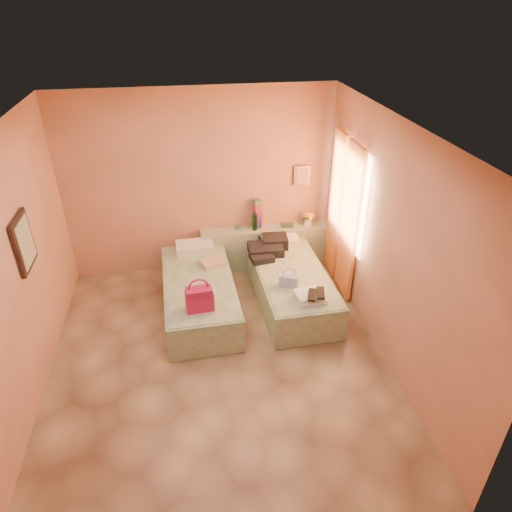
{
  "coord_description": "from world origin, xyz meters",
  "views": [
    {
      "loc": [
        -0.25,
        -4.17,
        3.94
      ],
      "look_at": [
        0.61,
        0.85,
        0.91
      ],
      "focal_mm": 32.0,
      "sensor_mm": 36.0,
      "label": 1
    }
  ],
  "objects": [
    {
      "name": "water_bottle",
      "position": [
        0.8,
        2.09,
        0.79
      ],
      "size": [
        0.09,
        0.09,
        0.28
      ],
      "primitive_type": "cylinder",
      "rotation": [
        0.0,
        0.0,
        0.23
      ],
      "color": "#133519",
      "rests_on": "headboard_ledge"
    },
    {
      "name": "blue_handbag",
      "position": [
        1.02,
        0.7,
        0.58
      ],
      "size": [
        0.27,
        0.18,
        0.16
      ],
      "primitive_type": "cube",
      "rotation": [
        0.0,
        0.0,
        -0.35
      ],
      "color": "#4557A6",
      "rests_on": "bed_right"
    },
    {
      "name": "room_walls",
      "position": [
        0.21,
        0.57,
        1.79
      ],
      "size": [
        4.02,
        4.51,
        2.81
      ],
      "color": "#EB987D",
      "rests_on": "ground"
    },
    {
      "name": "green_book",
      "position": [
        1.33,
        2.12,
        0.67
      ],
      "size": [
        0.2,
        0.16,
        0.03
      ],
      "primitive_type": "cube",
      "rotation": [
        0.0,
        0.0,
        -0.15
      ],
      "color": "#2A4F2E",
      "rests_on": "headboard_ledge"
    },
    {
      "name": "headboard_ledge",
      "position": [
        0.98,
        2.1,
        0.33
      ],
      "size": [
        2.05,
        0.3,
        0.65
      ],
      "primitive_type": "cube",
      "color": "#9AA98A",
      "rests_on": "ground"
    },
    {
      "name": "flower_vase",
      "position": [
        1.66,
        2.1,
        0.78
      ],
      "size": [
        0.26,
        0.26,
        0.27
      ],
      "primitive_type": "cube",
      "rotation": [
        0.0,
        0.0,
        -0.3
      ],
      "color": "white",
      "rests_on": "headboard_ledge"
    },
    {
      "name": "khaki_garment",
      "position": [
        0.07,
        1.41,
        0.53
      ],
      "size": [
        0.38,
        0.34,
        0.05
      ],
      "primitive_type": "cube",
      "rotation": [
        0.0,
        0.0,
        0.34
      ],
      "color": "tan",
      "rests_on": "bed_left"
    },
    {
      "name": "towel_stack",
      "position": [
        1.22,
        0.34,
        0.55
      ],
      "size": [
        0.38,
        0.33,
        0.1
      ],
      "primitive_type": "cube",
      "rotation": [
        0.0,
        0.0,
        0.1
      ],
      "color": "silver",
      "rests_on": "bed_right"
    },
    {
      "name": "sandal_pair",
      "position": [
        1.28,
        0.29,
        0.61
      ],
      "size": [
        0.27,
        0.31,
        0.03
      ],
      "primitive_type": "cube",
      "rotation": [
        0.0,
        0.0,
        -0.34
      ],
      "color": "black",
      "rests_on": "towel_stack"
    },
    {
      "name": "small_dish",
      "position": [
        0.54,
        2.16,
        0.66
      ],
      "size": [
        0.14,
        0.14,
        0.03
      ],
      "primitive_type": "cylinder",
      "rotation": [
        0.0,
        0.0,
        0.3
      ],
      "color": "#437C59",
      "rests_on": "headboard_ledge"
    },
    {
      "name": "clothes_pile",
      "position": [
        0.92,
        1.6,
        0.58
      ],
      "size": [
        0.55,
        0.55,
        0.17
      ],
      "primitive_type": "cube",
      "rotation": [
        0.0,
        0.0,
        0.0
      ],
      "color": "black",
      "rests_on": "bed_right"
    },
    {
      "name": "rainbow_box",
      "position": [
        0.86,
        2.17,
        0.89
      ],
      "size": [
        0.12,
        0.12,
        0.47
      ],
      "primitive_type": "cube",
      "rotation": [
        0.0,
        0.0,
        0.15
      ],
      "color": "#B5164B",
      "rests_on": "headboard_ledge"
    },
    {
      "name": "bed_left",
      "position": [
        -0.16,
        1.05,
        0.25
      ],
      "size": [
        0.96,
        2.02,
        0.5
      ],
      "primitive_type": "cube",
      "rotation": [
        0.0,
        0.0,
        0.03
      ],
      "color": "#B3CBA3",
      "rests_on": "ground"
    },
    {
      "name": "ground",
      "position": [
        0.0,
        0.0,
        0.0
      ],
      "size": [
        4.5,
        4.5,
        0.0
      ],
      "primitive_type": "plane",
      "color": "tan",
      "rests_on": "ground"
    },
    {
      "name": "bed_right",
      "position": [
        1.15,
        1.05,
        0.25
      ],
      "size": [
        0.96,
        2.02,
        0.5
      ],
      "primitive_type": "cube",
      "rotation": [
        0.0,
        0.0,
        0.03
      ],
      "color": "#B3CBA3",
      "rests_on": "ground"
    },
    {
      "name": "magenta_handbag",
      "position": [
        -0.17,
        0.39,
        0.66
      ],
      "size": [
        0.35,
        0.22,
        0.32
      ],
      "primitive_type": "cube",
      "rotation": [
        0.0,
        0.0,
        0.08
      ],
      "color": "#B5164B",
      "rests_on": "bed_left"
    }
  ]
}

